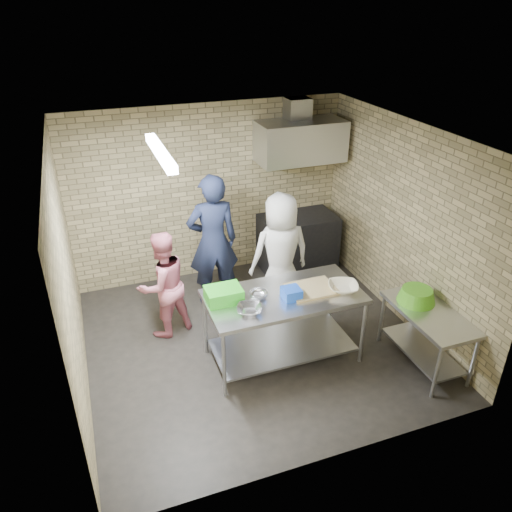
# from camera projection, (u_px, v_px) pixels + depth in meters

# --- Properties ---
(floor) EXTENTS (4.20, 4.20, 0.00)m
(floor) POSITION_uv_depth(u_px,v_px,m) (254.00, 341.00, 6.56)
(floor) COLOR black
(floor) RESTS_ON ground
(ceiling) EXTENTS (4.20, 4.20, 0.00)m
(ceiling) POSITION_uv_depth(u_px,v_px,m) (254.00, 137.00, 5.29)
(ceiling) COLOR black
(ceiling) RESTS_ON ground
(back_wall) EXTENTS (4.20, 0.06, 2.70)m
(back_wall) POSITION_uv_depth(u_px,v_px,m) (210.00, 193.00, 7.58)
(back_wall) COLOR tan
(back_wall) RESTS_ON ground
(front_wall) EXTENTS (4.20, 0.06, 2.70)m
(front_wall) POSITION_uv_depth(u_px,v_px,m) (333.00, 351.00, 4.27)
(front_wall) COLOR tan
(front_wall) RESTS_ON ground
(left_wall) EXTENTS (0.06, 4.00, 2.70)m
(left_wall) POSITION_uv_depth(u_px,v_px,m) (68.00, 281.00, 5.29)
(left_wall) COLOR tan
(left_wall) RESTS_ON ground
(right_wall) EXTENTS (0.06, 4.00, 2.70)m
(right_wall) POSITION_uv_depth(u_px,v_px,m) (404.00, 225.00, 6.56)
(right_wall) COLOR tan
(right_wall) RESTS_ON ground
(prep_table) EXTENTS (1.84, 0.92, 0.92)m
(prep_table) POSITION_uv_depth(u_px,v_px,m) (283.00, 327.00, 6.06)
(prep_table) COLOR silver
(prep_table) RESTS_ON floor
(side_counter) EXTENTS (0.60, 1.20, 0.75)m
(side_counter) POSITION_uv_depth(u_px,v_px,m) (425.00, 337.00, 6.02)
(side_counter) COLOR silver
(side_counter) RESTS_ON floor
(stove) EXTENTS (1.20, 0.70, 0.90)m
(stove) POSITION_uv_depth(u_px,v_px,m) (298.00, 242.00, 8.12)
(stove) COLOR black
(stove) RESTS_ON floor
(range_hood) EXTENTS (1.30, 0.60, 0.60)m
(range_hood) POSITION_uv_depth(u_px,v_px,m) (301.00, 141.00, 7.39)
(range_hood) COLOR silver
(range_hood) RESTS_ON back_wall
(hood_duct) EXTENTS (0.35, 0.30, 0.30)m
(hood_duct) POSITION_uv_depth(u_px,v_px,m) (298.00, 108.00, 7.30)
(hood_duct) COLOR #A5A8AD
(hood_duct) RESTS_ON back_wall
(wall_shelf) EXTENTS (0.80, 0.20, 0.04)m
(wall_shelf) POSITION_uv_depth(u_px,v_px,m) (313.00, 148.00, 7.72)
(wall_shelf) COLOR #3F2B19
(wall_shelf) RESTS_ON back_wall
(fluorescent_fixture) EXTENTS (0.10, 1.25, 0.08)m
(fluorescent_fixture) POSITION_uv_depth(u_px,v_px,m) (160.00, 152.00, 5.02)
(fluorescent_fixture) COLOR white
(fluorescent_fixture) RESTS_ON ceiling
(green_crate) EXTENTS (0.41, 0.31, 0.16)m
(green_crate) POSITION_uv_depth(u_px,v_px,m) (224.00, 295.00, 5.70)
(green_crate) COLOR green
(green_crate) RESTS_ON prep_table
(blue_tub) EXTENTS (0.20, 0.20, 0.13)m
(blue_tub) POSITION_uv_depth(u_px,v_px,m) (291.00, 293.00, 5.75)
(blue_tub) COLOR blue
(blue_tub) RESTS_ON prep_table
(cutting_board) EXTENTS (0.56, 0.43, 0.03)m
(cutting_board) POSITION_uv_depth(u_px,v_px,m) (312.00, 289.00, 5.93)
(cutting_board) COLOR tan
(cutting_board) RESTS_ON prep_table
(mixing_bowl_a) EXTENTS (0.37, 0.37, 0.07)m
(mixing_bowl_a) POSITION_uv_depth(u_px,v_px,m) (249.00, 309.00, 5.51)
(mixing_bowl_a) COLOR #B7B9BE
(mixing_bowl_a) RESTS_ON prep_table
(mixing_bowl_b) EXTENTS (0.28, 0.28, 0.07)m
(mixing_bowl_b) POSITION_uv_depth(u_px,v_px,m) (258.00, 295.00, 5.78)
(mixing_bowl_b) COLOR silver
(mixing_bowl_b) RESTS_ON prep_table
(ceramic_bowl) EXTENTS (0.45, 0.45, 0.09)m
(ceramic_bowl) POSITION_uv_depth(u_px,v_px,m) (343.00, 287.00, 5.91)
(ceramic_bowl) COLOR #EFE5BF
(ceramic_bowl) RESTS_ON prep_table
(green_basin) EXTENTS (0.46, 0.46, 0.17)m
(green_basin) POSITION_uv_depth(u_px,v_px,m) (417.00, 295.00, 6.00)
(green_basin) COLOR #59C626
(green_basin) RESTS_ON side_counter
(bottle_green) EXTENTS (0.06, 0.06, 0.15)m
(bottle_green) POSITION_uv_depth(u_px,v_px,m) (322.00, 141.00, 7.72)
(bottle_green) COLOR green
(bottle_green) RESTS_ON wall_shelf
(man_navy) EXTENTS (0.74, 0.50, 1.97)m
(man_navy) POSITION_uv_depth(u_px,v_px,m) (213.00, 242.00, 6.94)
(man_navy) COLOR #141932
(man_navy) RESTS_ON floor
(woman_pink) EXTENTS (0.86, 0.77, 1.46)m
(woman_pink) POSITION_uv_depth(u_px,v_px,m) (163.00, 285.00, 6.41)
(woman_pink) COLOR #D06E81
(woman_pink) RESTS_ON floor
(woman_white) EXTENTS (0.86, 0.57, 1.74)m
(woman_white) POSITION_uv_depth(u_px,v_px,m) (280.00, 254.00, 6.87)
(woman_white) COLOR white
(woman_white) RESTS_ON floor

